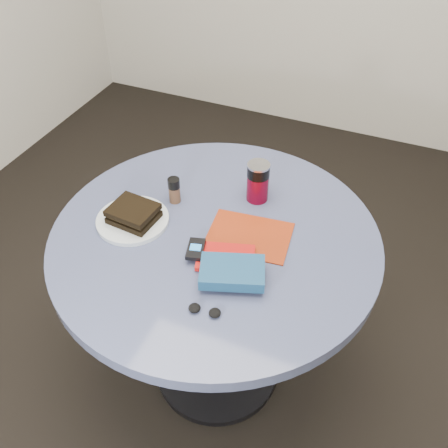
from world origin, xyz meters
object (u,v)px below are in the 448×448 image
at_px(sandwich, 133,213).
at_px(soda_can, 258,182).
at_px(mp3_player, 196,249).
at_px(plate, 133,220).
at_px(magazine, 249,236).
at_px(pepper_grinder, 174,190).
at_px(table, 215,270).
at_px(headphones, 205,310).
at_px(red_book, 226,258).
at_px(novel, 232,272).

distance_m(sandwich, soda_can, 0.40).
bearing_deg(mp3_player, soda_can, 76.78).
bearing_deg(mp3_player, plate, 167.13).
relative_size(magazine, mp3_player, 2.69).
relative_size(soda_can, magazine, 0.55).
bearing_deg(pepper_grinder, sandwich, -115.05).
bearing_deg(table, pepper_grinder, 153.01).
bearing_deg(pepper_grinder, mp3_player, -49.60).
bearing_deg(mp3_player, pepper_grinder, 130.40).
distance_m(magazine, mp3_player, 0.18).
bearing_deg(headphones, plate, 146.31).
height_order(sandwich, headphones, sandwich).
bearing_deg(plate, mp3_player, -12.87).
bearing_deg(sandwich, mp3_player, -12.86).
bearing_deg(mp3_player, headphones, -58.63).
bearing_deg(red_book, plate, 155.96).
height_order(plate, sandwich, sandwich).
xyz_separation_m(pepper_grinder, headphones, (0.28, -0.38, -0.04)).
bearing_deg(soda_can, headphones, -85.87).
distance_m(table, pepper_grinder, 0.29).
distance_m(sandwich, magazine, 0.36).
distance_m(plate, headphones, 0.42).
bearing_deg(pepper_grinder, soda_can, 25.75).
bearing_deg(magazine, novel, -90.33).
relative_size(magazine, novel, 1.41).
distance_m(sandwich, mp3_player, 0.24).
distance_m(sandwich, headphones, 0.42).
relative_size(novel, headphones, 1.94).
distance_m(plate, pepper_grinder, 0.16).
height_order(soda_can, mp3_player, soda_can).
xyz_separation_m(table, sandwich, (-0.25, -0.05, 0.20)).
height_order(table, sandwich, sandwich).
bearing_deg(magazine, sandwich, -173.43).
bearing_deg(novel, soda_can, 80.11).
relative_size(plate, novel, 1.29).
bearing_deg(headphones, magazine, 89.15).
distance_m(soda_can, novel, 0.37).
height_order(sandwich, mp3_player, sandwich).
bearing_deg(plate, headphones, -33.69).
bearing_deg(novel, red_book, 106.54).
distance_m(novel, mp3_player, 0.14).
bearing_deg(novel, plate, 145.12).
height_order(soda_can, pepper_grinder, soda_can).
bearing_deg(table, plate, -169.20).
xyz_separation_m(plate, pepper_grinder, (0.07, 0.14, 0.04)).
bearing_deg(pepper_grinder, novel, -39.37).
xyz_separation_m(sandwich, soda_can, (0.31, 0.26, 0.03)).
distance_m(pepper_grinder, magazine, 0.29).
xyz_separation_m(table, red_book, (0.07, -0.09, 0.17)).
height_order(table, headphones, headphones).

